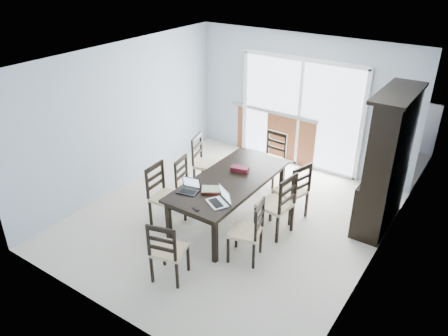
{
  "coord_description": "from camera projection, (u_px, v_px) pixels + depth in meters",
  "views": [
    {
      "loc": [
        3.28,
        -5.0,
        4.03
      ],
      "look_at": [
        -0.1,
        0.0,
        0.92
      ],
      "focal_mm": 35.0,
      "sensor_mm": 36.0,
      "label": 1
    }
  ],
  "objects": [
    {
      "name": "ceiling",
      "position": [
        230.0,
        61.0,
        5.97
      ],
      "size": [
        5.0,
        5.0,
        0.0
      ],
      "primitive_type": "plane",
      "rotation": [
        3.14,
        0.0,
        0.0
      ],
      "color": "white",
      "rests_on": "back_wall"
    },
    {
      "name": "dining_table",
      "position": [
        230.0,
        183.0,
        6.85
      ],
      "size": [
        1.0,
        2.2,
        0.75
      ],
      "color": "black",
      "rests_on": "floor"
    },
    {
      "name": "wall_right",
      "position": [
        380.0,
        189.0,
        5.45
      ],
      "size": [
        0.02,
        5.0,
        2.6
      ],
      "primitive_type": "cube",
      "color": "#9EAEBD",
      "rests_on": "floor"
    },
    {
      "name": "chair_right_mid",
      "position": [
        281.0,
        199.0,
        6.51
      ],
      "size": [
        0.51,
        0.5,
        1.2
      ],
      "rotation": [
        0.0,
        0.0,
        1.45
      ],
      "color": "black",
      "rests_on": "floor"
    },
    {
      "name": "china_hutch",
      "position": [
        387.0,
        164.0,
        6.58
      ],
      "size": [
        0.5,
        1.38,
        2.2
      ],
      "color": "black",
      "rests_on": "floor"
    },
    {
      "name": "book_stack",
      "position": [
        211.0,
        190.0,
        6.48
      ],
      "size": [
        0.34,
        0.32,
        0.05
      ],
      "rotation": [
        0.0,
        0.0,
        0.42
      ],
      "color": "maroon",
      "rests_on": "dining_table"
    },
    {
      "name": "laptop_silver",
      "position": [
        217.0,
        200.0,
        6.15
      ],
      "size": [
        0.4,
        0.36,
        0.22
      ],
      "rotation": [
        0.0,
        0.0,
        -0.51
      ],
      "color": "#BDBDBF",
      "rests_on": "dining_table"
    },
    {
      "name": "balcony",
      "position": [
        315.0,
        148.0,
        9.76
      ],
      "size": [
        4.5,
        2.0,
        0.1
      ],
      "primitive_type": "cube",
      "color": "gray",
      "rests_on": "ground"
    },
    {
      "name": "chair_right_far",
      "position": [
        296.0,
        186.0,
        6.92
      ],
      "size": [
        0.55,
        0.54,
        1.15
      ],
      "rotation": [
        0.0,
        0.0,
        1.29
      ],
      "color": "black",
      "rests_on": "floor"
    },
    {
      "name": "back_wall",
      "position": [
        301.0,
        102.0,
        8.41
      ],
      "size": [
        4.5,
        0.02,
        2.6
      ],
      "primitive_type": "cube",
      "color": "#9EAEBD",
      "rests_on": "floor"
    },
    {
      "name": "railing",
      "position": [
        335.0,
        110.0,
        10.22
      ],
      "size": [
        4.5,
        0.06,
        1.1
      ],
      "primitive_type": "cube",
      "color": "#99999E",
      "rests_on": "balcony"
    },
    {
      "name": "chair_left_mid",
      "position": [
        187.0,
        179.0,
        7.22
      ],
      "size": [
        0.47,
        0.46,
        1.06
      ],
      "rotation": [
        0.0,
        0.0,
        -1.4
      ],
      "color": "black",
      "rests_on": "floor"
    },
    {
      "name": "chair_end_near",
      "position": [
        166.0,
        246.0,
        5.6
      ],
      "size": [
        0.5,
        0.51,
        1.08
      ],
      "rotation": [
        0.0,
        0.0,
        0.26
      ],
      "color": "black",
      "rests_on": "floor"
    },
    {
      "name": "wall_left",
      "position": [
        123.0,
        117.0,
        7.69
      ],
      "size": [
        0.02,
        5.0,
        2.6
      ],
      "primitive_type": "cube",
      "color": "#9EAEBD",
      "rests_on": "floor"
    },
    {
      "name": "sliding_door",
      "position": [
        300.0,
        113.0,
        8.49
      ],
      "size": [
        2.52,
        0.05,
        2.18
      ],
      "color": "silver",
      "rests_on": "floor"
    },
    {
      "name": "chair_left_far",
      "position": [
        203.0,
        156.0,
        7.86
      ],
      "size": [
        0.54,
        0.53,
        1.16
      ],
      "rotation": [
        0.0,
        0.0,
        -1.32
      ],
      "color": "black",
      "rests_on": "floor"
    },
    {
      "name": "chair_left_near",
      "position": [
        161.0,
        189.0,
        6.84
      ],
      "size": [
        0.47,
        0.46,
        1.15
      ],
      "rotation": [
        0.0,
        0.0,
        -1.51
      ],
      "color": "black",
      "rests_on": "floor"
    },
    {
      "name": "game_box",
      "position": [
        240.0,
        169.0,
        7.05
      ],
      "size": [
        0.31,
        0.2,
        0.07
      ],
      "primitive_type": "cube",
      "rotation": [
        0.0,
        0.0,
        0.23
      ],
      "color": "#440D1B",
      "rests_on": "dining_table"
    },
    {
      "name": "hot_tub",
      "position": [
        291.0,
        122.0,
        9.64
      ],
      "size": [
        2.05,
        1.85,
        1.03
      ],
      "rotation": [
        0.0,
        0.0,
        -0.04
      ],
      "color": "brown",
      "rests_on": "balcony"
    },
    {
      "name": "chair_end_far",
      "position": [
        273.0,
        152.0,
        8.1
      ],
      "size": [
        0.44,
        0.45,
        1.1
      ],
      "rotation": [
        0.0,
        0.0,
        3.08
      ],
      "color": "black",
      "rests_on": "floor"
    },
    {
      "name": "laptop_dark",
      "position": [
        188.0,
        189.0,
        6.44
      ],
      "size": [
        0.33,
        0.26,
        0.2
      ],
      "rotation": [
        0.0,
        0.0,
        0.2
      ],
      "color": "black",
      "rests_on": "dining_table"
    },
    {
      "name": "cell_phone",
      "position": [
        196.0,
        209.0,
        6.04
      ],
      "size": [
        0.12,
        0.09,
        0.01
      ],
      "primitive_type": "cube",
      "rotation": [
        0.0,
        0.0,
        -0.43
      ],
      "color": "black",
      "rests_on": "dining_table"
    },
    {
      "name": "chair_right_near",
      "position": [
        252.0,
        225.0,
        6.0
      ],
      "size": [
        0.51,
        0.5,
        1.1
      ],
      "rotation": [
        0.0,
        0.0,
        1.82
      ],
      "color": "black",
      "rests_on": "floor"
    },
    {
      "name": "floor",
      "position": [
        229.0,
        219.0,
        7.16
      ],
      "size": [
        5.0,
        5.0,
        0.0
      ],
      "primitive_type": "plane",
      "color": "beige",
      "rests_on": "ground"
    }
  ]
}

